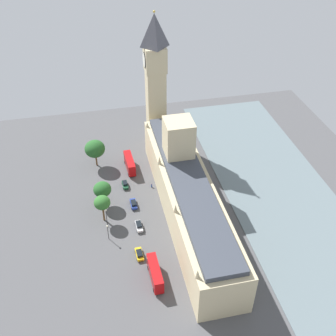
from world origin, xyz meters
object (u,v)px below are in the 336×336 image
(clock_tower, at_px, (155,80))
(car_yellow_cab_near_tower, at_px, (139,254))
(car_blue_leading, at_px, (134,204))
(street_lamp_slot_11, at_px, (106,215))
(double_decker_bus_midblock, at_px, (155,273))
(plane_tree_kerbside, at_px, (102,189))
(street_lamp_slot_10, at_px, (108,229))
(parliament_building, at_px, (187,193))
(car_silver_opposite_hall, at_px, (139,226))
(car_dark_green_under_trees, at_px, (125,184))
(double_decker_bus_trailing, at_px, (130,163))
(plane_tree_by_river_gate, at_px, (95,149))
(pedestrian_corner, at_px, (152,186))
(plane_tree_far_end, at_px, (102,203))

(clock_tower, distance_m, car_yellow_cab_near_tower, 63.10)
(car_blue_leading, xyz_separation_m, street_lamp_slot_11, (9.08, 7.37, 3.93))
(street_lamp_slot_11, bearing_deg, double_decker_bus_midblock, 115.36)
(plane_tree_kerbside, relative_size, street_lamp_slot_10, 1.54)
(parliament_building, distance_m, car_silver_opposite_hall, 17.65)
(street_lamp_slot_11, bearing_deg, car_dark_green_under_trees, -113.68)
(plane_tree_kerbside, height_order, street_lamp_slot_10, plane_tree_kerbside)
(car_blue_leading, height_order, street_lamp_slot_10, street_lamp_slot_10)
(double_decker_bus_trailing, bearing_deg, double_decker_bus_midblock, 87.37)
(car_blue_leading, height_order, car_silver_opposite_hall, same)
(car_yellow_cab_near_tower, height_order, plane_tree_kerbside, plane_tree_kerbside)
(clock_tower, bearing_deg, car_dark_green_under_trees, 57.51)
(parliament_building, distance_m, car_yellow_cab_near_tower, 23.83)
(car_silver_opposite_hall, height_order, plane_tree_by_river_gate, plane_tree_by_river_gate)
(double_decker_bus_trailing, relative_size, car_dark_green_under_trees, 2.51)
(car_dark_green_under_trees, xyz_separation_m, double_decker_bus_midblock, (-2.82, 39.71, 1.75))
(car_yellow_cab_near_tower, bearing_deg, pedestrian_corner, 71.33)
(parliament_building, height_order, double_decker_bus_trailing, parliament_building)
(clock_tower, bearing_deg, plane_tree_kerbside, 53.66)
(car_silver_opposite_hall, height_order, street_lamp_slot_11, street_lamp_slot_11)
(street_lamp_slot_11, bearing_deg, street_lamp_slot_10, 88.27)
(car_blue_leading, relative_size, plane_tree_by_river_gate, 0.46)
(car_yellow_cab_near_tower, distance_m, street_lamp_slot_10, 11.83)
(pedestrian_corner, xyz_separation_m, plane_tree_far_end, (17.14, 12.36, 6.55))
(parliament_building, distance_m, street_lamp_slot_10, 26.23)
(clock_tower, bearing_deg, pedestrian_corner, 75.45)
(car_yellow_cab_near_tower, bearing_deg, plane_tree_by_river_gate, 98.84)
(car_silver_opposite_hall, xyz_separation_m, plane_tree_by_river_gate, (10.00, -34.31, 6.31))
(double_decker_bus_midblock, relative_size, pedestrian_corner, 7.03)
(plane_tree_by_river_gate, relative_size, street_lamp_slot_10, 1.83)
(parliament_building, distance_m, car_dark_green_under_trees, 24.70)
(double_decker_bus_trailing, xyz_separation_m, double_decker_bus_midblock, (0.16, 48.91, 0.00))
(double_decker_bus_trailing, height_order, plane_tree_kerbside, plane_tree_kerbside)
(car_dark_green_under_trees, height_order, street_lamp_slot_11, street_lamp_slot_11)
(parliament_building, height_order, car_yellow_cab_near_tower, parliament_building)
(double_decker_bus_trailing, relative_size, double_decker_bus_midblock, 1.00)
(car_silver_opposite_hall, relative_size, double_decker_bus_midblock, 0.45)
(car_dark_green_under_trees, xyz_separation_m, street_lamp_slot_11, (7.69, 17.54, 3.94))
(car_blue_leading, xyz_separation_m, car_silver_opposite_hall, (-0.17, 10.02, -0.00))
(double_decker_bus_trailing, distance_m, car_silver_opposite_hall, 29.48)
(clock_tower, xyz_separation_m, pedestrian_corner, (6.99, 26.94, -25.29))
(car_blue_leading, xyz_separation_m, pedestrian_corner, (-7.34, -7.93, -0.21))
(car_silver_opposite_hall, bearing_deg, plane_tree_by_river_gate, -75.28)
(car_yellow_cab_near_tower, relative_size, street_lamp_slot_10, 0.83)
(plane_tree_far_end, distance_m, street_lamp_slot_10, 8.72)
(double_decker_bus_midblock, bearing_deg, plane_tree_by_river_gate, -79.55)
(car_blue_leading, bearing_deg, plane_tree_far_end, -156.66)
(double_decker_bus_midblock, xyz_separation_m, street_lamp_slot_10, (10.66, -17.03, 1.35))
(plane_tree_by_river_gate, bearing_deg, car_silver_opposite_hall, 106.25)
(car_yellow_cab_near_tower, bearing_deg, double_decker_bus_midblock, -73.45)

